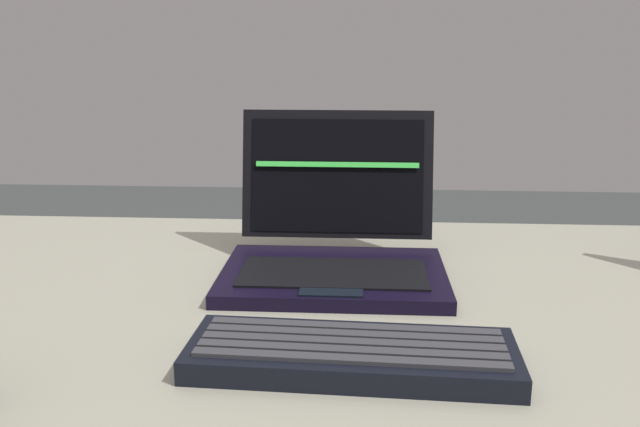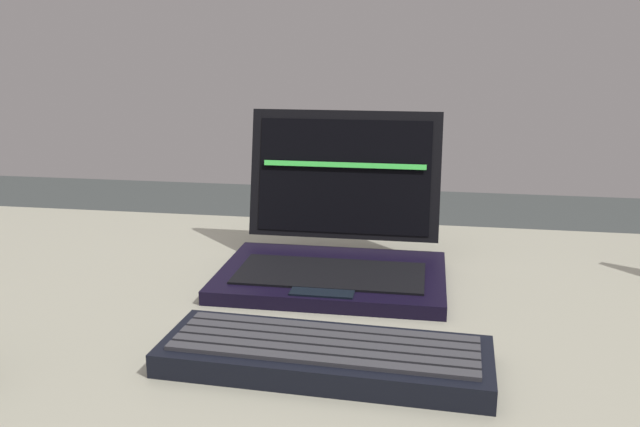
% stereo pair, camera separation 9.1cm
% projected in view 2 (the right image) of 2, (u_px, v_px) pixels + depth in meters
% --- Properties ---
extents(desk, '(1.73, 0.77, 0.74)m').
position_uv_depth(desk, '(253.00, 354.00, 0.89)').
color(desk, '#9D9B87').
rests_on(desk, ground).
extents(laptop_front, '(0.31, 0.26, 0.22)m').
position_uv_depth(laptop_front, '(336.00, 245.00, 0.94)').
color(laptop_front, black).
rests_on(laptop_front, desk).
extents(external_keyboard, '(0.34, 0.13, 0.03)m').
position_uv_depth(external_keyboard, '(325.00, 355.00, 0.67)').
color(external_keyboard, black).
rests_on(external_keyboard, desk).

